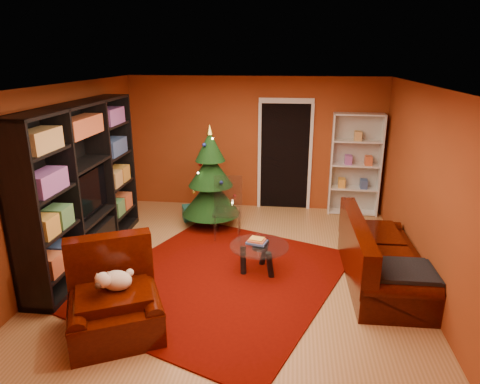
# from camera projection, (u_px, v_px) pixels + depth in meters

# --- Properties ---
(floor) EXTENTS (5.00, 5.50, 0.05)m
(floor) POSITION_uv_depth(u_px,v_px,m) (237.00, 270.00, 6.25)
(floor) COLOR #A66F3E
(floor) RESTS_ON ground
(ceiling) EXTENTS (5.00, 5.50, 0.05)m
(ceiling) POSITION_uv_depth(u_px,v_px,m) (236.00, 84.00, 5.44)
(ceiling) COLOR silver
(ceiling) RESTS_ON wall_back
(wall_back) EXTENTS (5.00, 0.05, 2.60)m
(wall_back) POSITION_uv_depth(u_px,v_px,m) (255.00, 144.00, 8.47)
(wall_back) COLOR #913917
(wall_back) RESTS_ON ground
(wall_left) EXTENTS (0.05, 5.50, 2.60)m
(wall_left) POSITION_uv_depth(u_px,v_px,m) (63.00, 177.00, 6.14)
(wall_left) COLOR #913917
(wall_left) RESTS_ON ground
(wall_right) EXTENTS (0.05, 5.50, 2.60)m
(wall_right) POSITION_uv_depth(u_px,v_px,m) (429.00, 190.00, 5.55)
(wall_right) COLOR #913917
(wall_right) RESTS_ON ground
(doorway) EXTENTS (1.06, 0.60, 2.16)m
(doorway) POSITION_uv_depth(u_px,v_px,m) (285.00, 157.00, 8.43)
(doorway) COLOR black
(doorway) RESTS_ON floor
(rug) EXTENTS (3.95, 4.22, 0.02)m
(rug) POSITION_uv_depth(u_px,v_px,m) (220.00, 279.00, 5.94)
(rug) COLOR #570700
(rug) RESTS_ON floor
(media_unit) EXTENTS (0.51, 3.05, 2.34)m
(media_unit) POSITION_uv_depth(u_px,v_px,m) (83.00, 185.00, 6.24)
(media_unit) COLOR black
(media_unit) RESTS_ON floor
(christmas_tree) EXTENTS (1.20, 1.20, 1.86)m
(christmas_tree) POSITION_uv_depth(u_px,v_px,m) (211.00, 178.00, 7.58)
(christmas_tree) COLOR black
(christmas_tree) RESTS_ON floor
(gift_box_teal) EXTENTS (0.36, 0.36, 0.27)m
(gift_box_teal) POSITION_uv_depth(u_px,v_px,m) (190.00, 213.00, 8.06)
(gift_box_teal) COLOR #186E69
(gift_box_teal) RESTS_ON floor
(gift_box_green) EXTENTS (0.30, 0.30, 0.24)m
(gift_box_green) POSITION_uv_depth(u_px,v_px,m) (206.00, 213.00, 8.11)
(gift_box_green) COLOR #336D31
(gift_box_green) RESTS_ON floor
(white_bookshelf) EXTENTS (0.94, 0.37, 2.00)m
(white_bookshelf) POSITION_uv_depth(u_px,v_px,m) (355.00, 165.00, 8.14)
(white_bookshelf) COLOR white
(white_bookshelf) RESTS_ON floor
(armchair) EXTENTS (1.42, 1.42, 0.83)m
(armchair) POSITION_uv_depth(u_px,v_px,m) (114.00, 300.00, 4.70)
(armchair) COLOR black
(armchair) RESTS_ON rug
(dog) EXTENTS (0.49, 0.45, 0.27)m
(dog) POSITION_uv_depth(u_px,v_px,m) (117.00, 281.00, 4.69)
(dog) COLOR beige
(dog) RESTS_ON armchair
(sofa) EXTENTS (0.97, 2.09, 0.89)m
(sofa) POSITION_uv_depth(u_px,v_px,m) (384.00, 252.00, 5.76)
(sofa) COLOR black
(sofa) RESTS_ON rug
(coffee_table) EXTENTS (1.02, 1.02, 0.52)m
(coffee_table) POSITION_uv_depth(u_px,v_px,m) (259.00, 258.00, 6.08)
(coffee_table) COLOR gray
(coffee_table) RESTS_ON rug
(acrylic_chair) EXTENTS (0.53, 0.56, 0.94)m
(acrylic_chair) POSITION_uv_depth(u_px,v_px,m) (228.00, 212.00, 7.16)
(acrylic_chair) COLOR #66605B
(acrylic_chair) RESTS_ON rug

